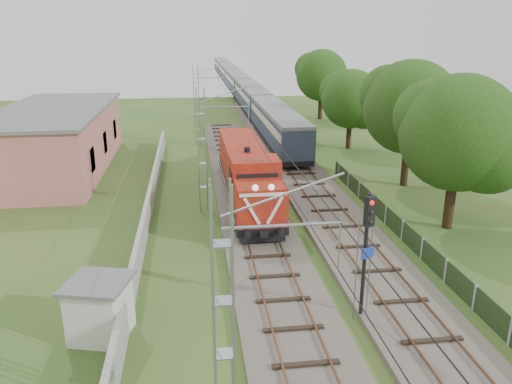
{
  "coord_description": "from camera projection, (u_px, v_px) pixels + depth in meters",
  "views": [
    {
      "loc": [
        -3.63,
        -19.28,
        11.42
      ],
      "look_at": [
        0.05,
        8.7,
        2.2
      ],
      "focal_mm": 35.0,
      "sensor_mm": 36.0,
      "label": 1
    }
  ],
  "objects": [
    {
      "name": "ground",
      "position": [
        280.0,
        299.0,
        22.17
      ],
      "size": [
        140.0,
        140.0,
        0.0
      ],
      "primitive_type": "plane",
      "color": "#29501E",
      "rests_on": "ground"
    },
    {
      "name": "boundary_wall",
      "position": [
        150.0,
        202.0,
        32.44
      ],
      "size": [
        0.25,
        40.0,
        1.5
      ],
      "primitive_type": "cube",
      "color": "#9E9E99",
      "rests_on": "ground"
    },
    {
      "name": "locomotive",
      "position": [
        247.0,
        172.0,
        34.01
      ],
      "size": [
        2.84,
        16.21,
        4.12
      ],
      "color": "black",
      "rests_on": "ground"
    },
    {
      "name": "tree_b",
      "position": [
        412.0,
        108.0,
        36.56
      ],
      "size": [
        7.29,
        6.94,
        9.45
      ],
      "color": "#321E14",
      "rests_on": "ground"
    },
    {
      "name": "tree_d",
      "position": [
        322.0,
        76.0,
        64.98
      ],
      "size": [
        6.98,
        6.65,
        9.04
      ],
      "color": "#321E14",
      "rests_on": "ground"
    },
    {
      "name": "coach_rake",
      "position": [
        237.0,
        81.0,
        90.7
      ],
      "size": [
        2.85,
        106.57,
        3.3
      ],
      "color": "black",
      "rests_on": "ground"
    },
    {
      "name": "tree_a",
      "position": [
        460.0,
        134.0,
        28.42
      ],
      "size": [
        7.07,
        6.74,
        9.17
      ],
      "color": "#321E14",
      "rests_on": "ground"
    },
    {
      "name": "track_side",
      "position": [
        297.0,
        171.0,
        41.58
      ],
      "size": [
        4.2,
        80.0,
        0.45
      ],
      "color": "#6B6054",
      "rests_on": "ground"
    },
    {
      "name": "catenary",
      "position": [
        203.0,
        151.0,
        31.86
      ],
      "size": [
        3.31,
        70.0,
        8.0
      ],
      "color": "gray",
      "rests_on": "ground"
    },
    {
      "name": "signal_post",
      "position": [
        367.0,
        236.0,
        19.35
      ],
      "size": [
        0.58,
        0.47,
        5.5
      ],
      "color": "black",
      "rests_on": "ground"
    },
    {
      "name": "station_building",
      "position": [
        56.0,
        139.0,
        42.12
      ],
      "size": [
        8.4,
        20.4,
        5.22
      ],
      "color": "#C17268",
      "rests_on": "ground"
    },
    {
      "name": "track_main",
      "position": [
        259.0,
        234.0,
        28.71
      ],
      "size": [
        4.2,
        70.0,
        0.45
      ],
      "color": "#6B6054",
      "rests_on": "ground"
    },
    {
      "name": "relay_hut",
      "position": [
        100.0,
        308.0,
        19.19
      ],
      "size": [
        2.8,
        2.8,
        2.37
      ],
      "color": "beige",
      "rests_on": "ground"
    },
    {
      "name": "fence",
      "position": [
        422.0,
        249.0,
        25.8
      ],
      "size": [
        0.12,
        32.0,
        1.2
      ],
      "color": "black",
      "rests_on": "ground"
    },
    {
      "name": "tree_c",
      "position": [
        352.0,
        100.0,
        48.69
      ],
      "size": [
        6.05,
        5.76,
        7.84
      ],
      "color": "#321E14",
      "rests_on": "ground"
    }
  ]
}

